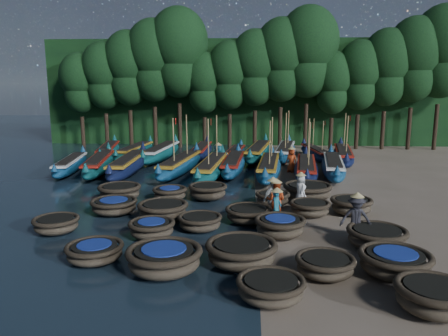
# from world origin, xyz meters

# --- Properties ---
(ground) EXTENTS (120.00, 120.00, 0.00)m
(ground) POSITION_xyz_m (0.00, 0.00, 0.00)
(ground) COLOR #7E6C5C
(ground) RESTS_ON ground
(foliage_wall) EXTENTS (40.00, 3.00, 10.00)m
(foliage_wall) POSITION_xyz_m (0.00, 23.50, 5.00)
(foliage_wall) COLOR black
(foliage_wall) RESTS_ON ground
(coracle_3) EXTENTS (2.37, 2.37, 0.65)m
(coracle_3) POSITION_xyz_m (0.29, -8.85, 0.37)
(coracle_3) COLOR #4D4230
(coracle_3) RESTS_ON ground
(coracle_4) EXTENTS (2.04, 2.04, 0.80)m
(coracle_4) POSITION_xyz_m (4.45, -9.27, 0.46)
(coracle_4) COLOR #4D4230
(coracle_4) RESTS_ON ground
(coracle_5) EXTENTS (2.05, 2.05, 0.63)m
(coracle_5) POSITION_xyz_m (-5.43, -6.56, 0.36)
(coracle_5) COLOR #4D4230
(coracle_5) RESTS_ON ground
(coracle_6) EXTENTS (2.88, 2.88, 0.84)m
(coracle_6) POSITION_xyz_m (-2.95, -7.29, 0.49)
(coracle_6) COLOR #4D4230
(coracle_6) RESTS_ON ground
(coracle_7) EXTENTS (2.37, 2.37, 0.83)m
(coracle_7) POSITION_xyz_m (-0.56, -6.59, 0.48)
(coracle_7) COLOR #4D4230
(coracle_7) RESTS_ON ground
(coracle_8) EXTENTS (2.15, 2.15, 0.65)m
(coracle_8) POSITION_xyz_m (2.03, -7.22, 0.37)
(coracle_8) COLOR #4D4230
(coracle_8) RESTS_ON ground
(coracle_9) EXTENTS (2.62, 2.62, 0.78)m
(coracle_9) POSITION_xyz_m (4.18, -7.05, 0.45)
(coracle_9) COLOR #4D4230
(coracle_9) RESTS_ON ground
(coracle_10) EXTENTS (1.99, 1.99, 0.65)m
(coracle_10) POSITION_xyz_m (-7.97, -3.83, 0.37)
(coracle_10) COLOR #4D4230
(coracle_10) RESTS_ON ground
(coracle_11) EXTENTS (1.96, 1.96, 0.69)m
(coracle_11) POSITION_xyz_m (-4.05, -4.17, 0.40)
(coracle_11) COLOR #4D4230
(coracle_11) RESTS_ON ground
(coracle_12) EXTENTS (2.15, 2.15, 0.63)m
(coracle_12) POSITION_xyz_m (-2.30, -3.15, 0.36)
(coracle_12) COLOR #4D4230
(coracle_12) RESTS_ON ground
(coracle_13) EXTENTS (2.01, 2.01, 0.77)m
(coracle_13) POSITION_xyz_m (0.87, -3.76, 0.45)
(coracle_13) COLOR #4D4230
(coracle_13) RESTS_ON ground
(coracle_14) EXTENTS (2.68, 2.68, 0.76)m
(coracle_14) POSITION_xyz_m (4.28, -4.73, 0.43)
(coracle_14) COLOR #4D4230
(coracle_14) RESTS_ON ground
(coracle_15) EXTENTS (2.35, 2.35, 0.69)m
(coracle_15) POSITION_xyz_m (-6.46, -1.15, 0.40)
(coracle_15) COLOR #4D4230
(coracle_15) RESTS_ON ground
(coracle_16) EXTENTS (2.69, 2.69, 0.81)m
(coracle_16) POSITION_xyz_m (-4.05, -1.99, 0.46)
(coracle_16) COLOR #4D4230
(coracle_16) RESTS_ON ground
(coracle_17) EXTENTS (2.02, 2.02, 0.69)m
(coracle_17) POSITION_xyz_m (-0.35, -2.05, 0.39)
(coracle_17) COLOR #4D4230
(coracle_17) RESTS_ON ground
(coracle_18) EXTENTS (2.06, 2.06, 0.67)m
(coracle_18) POSITION_xyz_m (2.39, -0.93, 0.39)
(coracle_18) COLOR #4D4230
(coracle_18) RESTS_ON ground
(coracle_19) EXTENTS (1.91, 1.91, 0.76)m
(coracle_19) POSITION_xyz_m (4.30, -0.57, 0.44)
(coracle_19) COLOR #4D4230
(coracle_19) RESTS_ON ground
(coracle_20) EXTENTS (2.20, 2.20, 0.84)m
(coracle_20) POSITION_xyz_m (-6.86, 1.05, 0.48)
(coracle_20) COLOR #4D4230
(coracle_20) RESTS_ON ground
(coracle_21) EXTENTS (2.01, 2.01, 0.69)m
(coracle_21) POSITION_xyz_m (-4.35, 1.27, 0.40)
(coracle_21) COLOR #4D4230
(coracle_21) RESTS_ON ground
(coracle_22) EXTENTS (1.99, 1.99, 0.80)m
(coracle_22) POSITION_xyz_m (-2.44, 1.59, 0.46)
(coracle_22) COLOR #4D4230
(coracle_22) RESTS_ON ground
(coracle_23) EXTENTS (2.04, 2.04, 0.68)m
(coracle_23) POSITION_xyz_m (0.81, 0.63, 0.39)
(coracle_23) COLOR #4D4230
(coracle_23) RESTS_ON ground
(coracle_24) EXTENTS (2.49, 2.49, 0.84)m
(coracle_24) POSITION_xyz_m (2.63, 1.81, 0.48)
(coracle_24) COLOR #4D4230
(coracle_24) RESTS_ON ground
(long_boat_0) EXTENTS (2.41, 7.59, 1.35)m
(long_boat_0) POSITION_xyz_m (-12.31, 8.10, 0.51)
(long_boat_0) COLOR navy
(long_boat_0) RESTS_ON ground
(long_boat_1) EXTENTS (2.84, 8.59, 1.53)m
(long_boat_1) POSITION_xyz_m (-10.37, 8.10, 0.58)
(long_boat_1) COLOR #0E5254
(long_boat_1) RESTS_ON ground
(long_boat_2) EXTENTS (1.81, 9.14, 1.61)m
(long_boat_2) POSITION_xyz_m (-8.28, 7.84, 0.61)
(long_boat_2) COLOR #0F1738
(long_boat_2) RESTS_ON ground
(long_boat_3) EXTENTS (2.73, 8.86, 3.80)m
(long_boat_3) POSITION_xyz_m (-4.90, 8.04, 0.60)
(long_boat_3) COLOR navy
(long_boat_3) RESTS_ON ground
(long_boat_4) EXTENTS (2.36, 9.03, 3.85)m
(long_boat_4) POSITION_xyz_m (-2.72, 7.00, 0.61)
(long_boat_4) COLOR #0E5254
(long_boat_4) RESTS_ON ground
(long_boat_5) EXTENTS (1.89, 8.41, 1.48)m
(long_boat_5) POSITION_xyz_m (-1.42, 8.60, 0.56)
(long_boat_5) COLOR navy
(long_boat_5) RESTS_ON ground
(long_boat_6) EXTENTS (2.32, 8.71, 3.71)m
(long_boat_6) POSITION_xyz_m (0.90, 7.43, 0.59)
(long_boat_6) COLOR navy
(long_boat_6) RESTS_ON ground
(long_boat_7) EXTENTS (2.45, 8.55, 3.65)m
(long_boat_7) POSITION_xyz_m (3.23, 7.21, 0.58)
(long_boat_7) COLOR #0F1738
(long_boat_7) RESTS_ON ground
(long_boat_8) EXTENTS (2.62, 8.53, 1.51)m
(long_boat_8) POSITION_xyz_m (5.09, 8.18, 0.58)
(long_boat_8) COLOR navy
(long_boat_8) RESTS_ON ground
(long_boat_9) EXTENTS (2.75, 8.08, 1.44)m
(long_boat_9) POSITION_xyz_m (-11.67, 14.01, 0.55)
(long_boat_9) COLOR #0E5254
(long_boat_9) RESTS_ON ground
(long_boat_10) EXTENTS (2.20, 7.97, 1.41)m
(long_boat_10) POSITION_xyz_m (-9.50, 14.03, 0.54)
(long_boat_10) COLOR #0E5254
(long_boat_10) RESTS_ON ground
(long_boat_11) EXTENTS (2.41, 8.85, 1.57)m
(long_boat_11) POSITION_xyz_m (-7.21, 13.20, 0.60)
(long_boat_11) COLOR #0E5254
(long_boat_11) RESTS_ON ground
(long_boat_12) EXTENTS (1.61, 7.87, 1.39)m
(long_boat_12) POSITION_xyz_m (-4.20, 14.48, 0.53)
(long_boat_12) COLOR #0F1738
(long_boat_12) RESTS_ON ground
(long_boat_13) EXTENTS (2.14, 7.29, 1.29)m
(long_boat_13) POSITION_xyz_m (-1.51, 13.17, 0.49)
(long_boat_13) COLOR navy
(long_boat_13) RESTS_ON ground
(long_boat_14) EXTENTS (2.97, 9.06, 1.61)m
(long_boat_14) POSITION_xyz_m (0.35, 13.78, 0.61)
(long_boat_14) COLOR #0E5254
(long_boat_14) RESTS_ON ground
(long_boat_15) EXTENTS (2.79, 8.72, 3.74)m
(long_boat_15) POSITION_xyz_m (2.45, 14.09, 0.59)
(long_boat_15) COLOR navy
(long_boat_15) RESTS_ON ground
(long_boat_16) EXTENTS (2.34, 7.28, 3.13)m
(long_boat_16) POSITION_xyz_m (4.83, 14.23, 0.50)
(long_boat_16) COLOR #0F1738
(long_boat_16) RESTS_ON ground
(long_boat_17) EXTENTS (2.73, 8.49, 3.65)m
(long_boat_17) POSITION_xyz_m (6.66, 12.77, 0.58)
(long_boat_17) COLOR #0F1738
(long_boat_17) RESTS_ON ground
(fisherman_0) EXTENTS (0.75, 0.91, 1.80)m
(fisherman_0) POSITION_xyz_m (2.13, 0.66, 0.86)
(fisherman_0) COLOR silver
(fisherman_0) RESTS_ON ground
(fisherman_1) EXTENTS (0.61, 0.69, 1.79)m
(fisherman_1) POSITION_xyz_m (0.80, -2.55, 0.91)
(fisherman_1) COLOR #1A5C6F
(fisherman_1) RESTS_ON ground
(fisherman_2) EXTENTS (0.99, 0.85, 1.94)m
(fisherman_2) POSITION_xyz_m (0.83, -1.57, 0.92)
(fisherman_2) COLOR #B93E18
(fisherman_2) RESTS_ON ground
(fisherman_3) EXTENTS (1.26, 0.85, 2.00)m
(fisherman_3) POSITION_xyz_m (3.67, -4.05, 0.94)
(fisherman_3) COLOR black
(fisherman_3) RESTS_ON ground
(fisherman_4) EXTENTS (1.08, 1.03, 2.00)m
(fisherman_4) POSITION_xyz_m (0.69, -1.52, 0.96)
(fisherman_4) COLOR silver
(fisherman_4) RESTS_ON ground
(fisherman_5) EXTENTS (0.64, 1.61, 1.89)m
(fisherman_5) POSITION_xyz_m (-2.53, 10.19, 0.88)
(fisherman_5) COLOR #1A5C6F
(fisherman_5) RESTS_ON ground
(fisherman_6) EXTENTS (0.95, 0.90, 1.84)m
(fisherman_6) POSITION_xyz_m (2.46, 8.99, 0.88)
(fisherman_6) COLOR #B93E18
(fisherman_6) RESTS_ON ground
(tree_0) EXTENTS (3.68, 3.68, 8.68)m
(tree_0) POSITION_xyz_m (-16.00, 20.00, 5.97)
(tree_0) COLOR black
(tree_0) RESTS_ON ground
(tree_1) EXTENTS (4.09, 4.09, 9.65)m
(tree_1) POSITION_xyz_m (-13.70, 20.00, 6.65)
(tree_1) COLOR black
(tree_1) RESTS_ON ground
(tree_2) EXTENTS (4.51, 4.51, 10.63)m
(tree_2) POSITION_xyz_m (-11.40, 20.00, 7.32)
(tree_2) COLOR black
(tree_2) RESTS_ON ground
(tree_3) EXTENTS (4.92, 4.92, 11.60)m
(tree_3) POSITION_xyz_m (-9.10, 20.00, 8.00)
(tree_3) COLOR black
(tree_3) RESTS_ON ground
(tree_4) EXTENTS (5.34, 5.34, 12.58)m
(tree_4) POSITION_xyz_m (-6.80, 20.00, 8.67)
(tree_4) COLOR black
(tree_4) RESTS_ON ground
(tree_5) EXTENTS (3.68, 3.68, 8.68)m
(tree_5) POSITION_xyz_m (-4.50, 20.00, 5.97)
(tree_5) COLOR black
(tree_5) RESTS_ON ground
(tree_6) EXTENTS (4.09, 4.09, 9.65)m
(tree_6) POSITION_xyz_m (-2.20, 20.00, 6.65)
(tree_6) COLOR black
(tree_6) RESTS_ON ground
(tree_7) EXTENTS (4.51, 4.51, 10.63)m
(tree_7) POSITION_xyz_m (0.10, 20.00, 7.32)
(tree_7) COLOR black
(tree_7) RESTS_ON ground
(tree_8) EXTENTS (4.92, 4.92, 11.60)m
(tree_8) POSITION_xyz_m (2.40, 20.00, 8.00)
(tree_8) COLOR black
(tree_8) RESTS_ON ground
(tree_9) EXTENTS (5.34, 5.34, 12.58)m
(tree_9) POSITION_xyz_m (4.70, 20.00, 8.67)
(tree_9) COLOR black
(tree_9) RESTS_ON ground
(tree_10) EXTENTS (3.68, 3.68, 8.68)m
(tree_10) POSITION_xyz_m (7.00, 20.00, 5.97)
(tree_10) COLOR black
(tree_10) RESTS_ON ground
(tree_11) EXTENTS (4.09, 4.09, 9.65)m
(tree_11) POSITION_xyz_m (9.30, 20.00, 6.65)
(tree_11) COLOR black
(tree_11) RESTS_ON ground
(tree_12) EXTENTS (4.51, 4.51, 10.63)m
(tree_12) POSITION_xyz_m (11.60, 20.00, 7.32)
(tree_12) COLOR black
(tree_12) RESTS_ON ground
(tree_13) EXTENTS (4.92, 4.92, 11.60)m
(tree_13) POSITION_xyz_m (13.90, 20.00, 8.00)
(tree_13) COLOR black
(tree_13) RESTS_ON ground
(tree_14) EXTENTS (5.34, 5.34, 12.58)m
(tree_14) POSITION_xyz_m (16.20, 20.00, 8.67)
(tree_14) COLOR black
(tree_14) RESTS_ON ground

